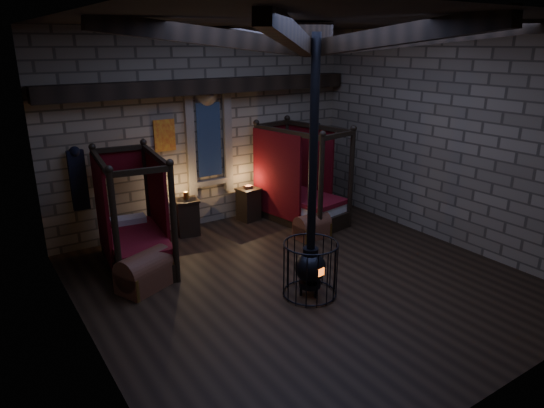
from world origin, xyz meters
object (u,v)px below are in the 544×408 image
bed_right (299,198)px  trunk_right (312,227)px  trunk_left (145,272)px  bed_left (136,239)px  stove (310,262)px

bed_right → trunk_right: size_ratio=3.05×
trunk_left → bed_right: bearing=-6.2°
bed_left → trunk_left: 1.02m
bed_right → trunk_right: bed_right is taller
bed_right → bed_left: bearing=174.0°
bed_left → trunk_right: 3.60m
trunk_right → stove: 2.48m
bed_left → bed_right: size_ratio=0.94×
bed_left → trunk_right: bed_left is taller
bed_left → bed_right: bearing=10.6°
bed_left → bed_right: (3.91, 0.25, 0.03)m
bed_right → trunk_right: 1.13m
trunk_right → stove: bearing=-130.4°
trunk_left → trunk_right: size_ratio=1.41×
bed_left → stove: 3.31m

